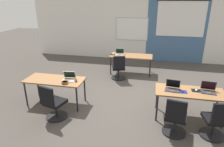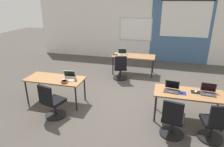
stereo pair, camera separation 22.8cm
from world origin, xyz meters
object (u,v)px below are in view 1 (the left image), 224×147
at_px(chair_near_right_inner, 175,120).
at_px(desk_near_left, 55,81).
at_px(mouse_near_right_inner, 182,91).
at_px(laptop_near_right_inner, 172,88).
at_px(mouse_near_left_inner, 76,81).
at_px(mouse_near_right_end, 196,90).
at_px(chair_near_right_end, 216,123).
at_px(chair_near_left_inner, 53,105).
at_px(desk_near_right, 190,94).
at_px(laptop_far_left, 120,53).
at_px(mouse_far_left, 113,54).
at_px(laptop_near_right_end, 208,90).
at_px(snack_bowl, 65,82).
at_px(chair_far_left, 119,69).
at_px(desk_far_center, 131,57).
at_px(laptop_near_left_inner, 69,78).

bearing_deg(chair_near_right_inner, desk_near_left, -3.43).
xyz_separation_m(desk_near_left, mouse_near_right_inner, (3.32, -0.07, 0.08)).
relative_size(desk_near_left, chair_near_right_inner, 1.74).
height_order(laptop_near_right_inner, mouse_near_right_inner, laptop_near_right_inner).
distance_m(mouse_near_left_inner, mouse_near_right_end, 3.01).
height_order(desk_near_left, chair_near_right_end, chair_near_right_end).
bearing_deg(mouse_near_left_inner, chair_near_left_inner, -114.97).
bearing_deg(desk_near_right, laptop_far_left, 127.99).
bearing_deg(mouse_near_right_end, mouse_far_left, 134.00).
relative_size(laptop_near_right_end, mouse_near_right_inner, 3.33).
xyz_separation_m(mouse_far_left, chair_near_right_inner, (2.08, -3.51, -0.36)).
relative_size(desk_near_left, snack_bowl, 9.01).
bearing_deg(chair_near_left_inner, chair_far_left, -96.11).
distance_m(mouse_near_left_inner, mouse_near_right_inner, 2.67).
height_order(desk_near_left, desk_near_right, same).
height_order(desk_near_left, chair_near_right_inner, chair_near_right_inner).
xyz_separation_m(laptop_near_right_end, chair_near_right_inner, (-0.77, -0.83, -0.39)).
relative_size(chair_near_left_inner, chair_near_right_inner, 1.00).
relative_size(mouse_far_left, laptop_near_right_inner, 0.28).
height_order(laptop_near_right_inner, chair_near_right_inner, laptop_near_right_inner).
xyz_separation_m(chair_far_left, mouse_near_right_inner, (1.92, -2.14, 0.36)).
relative_size(laptop_near_right_inner, snack_bowl, 2.06).
xyz_separation_m(desk_near_right, mouse_near_left_inner, (-2.86, -0.04, 0.08)).
height_order(desk_near_left, mouse_near_right_inner, mouse_near_right_inner).
bearing_deg(desk_far_center, mouse_far_left, -176.02).
bearing_deg(laptop_near_right_end, laptop_near_left_inner, -173.50).
distance_m(mouse_near_left_inner, chair_near_right_end, 3.40).
distance_m(desk_near_right, mouse_near_right_inner, 0.21).
relative_size(desk_near_right, laptop_far_left, 4.36).
height_order(desk_near_right, chair_near_right_inner, chair_near_right_inner).
bearing_deg(mouse_near_right_end, mouse_near_right_inner, -158.16).
relative_size(chair_far_left, mouse_near_right_inner, 8.60).
height_order(desk_near_right, chair_near_left_inner, chair_near_left_inner).
height_order(mouse_near_left_inner, mouse_far_left, mouse_far_left).
bearing_deg(laptop_far_left, laptop_near_left_inner, -115.41).
distance_m(laptop_near_right_end, snack_bowl, 3.52).
bearing_deg(desk_near_left, chair_far_left, 55.99).
distance_m(laptop_far_left, mouse_near_right_end, 3.62).
height_order(laptop_far_left, mouse_far_left, laptop_far_left).
relative_size(laptop_near_left_inner, snack_bowl, 2.09).
distance_m(desk_near_left, chair_near_right_end, 4.03).
distance_m(laptop_far_left, mouse_near_right_inner, 3.53).
bearing_deg(chair_near_left_inner, laptop_near_left_inner, -81.24).
bearing_deg(chair_near_left_inner, chair_near_right_inner, -165.32).
xyz_separation_m(chair_near_right_end, mouse_near_right_inner, (-0.64, 0.62, 0.36)).
bearing_deg(mouse_near_right_end, laptop_near_right_inner, -174.17).
bearing_deg(chair_far_left, laptop_far_left, -97.68).
distance_m(laptop_near_left_inner, chair_near_right_end, 3.66).
height_order(chair_far_left, chair_near_right_end, same).
height_order(laptop_far_left, mouse_near_right_end, laptop_far_left).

